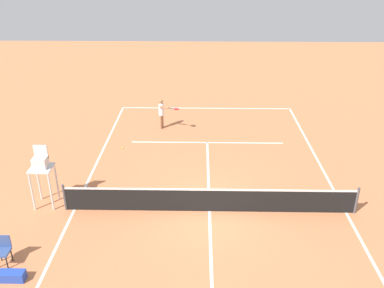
% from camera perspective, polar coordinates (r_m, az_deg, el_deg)
% --- Properties ---
extents(ground_plane, '(60.00, 60.00, 0.00)m').
position_cam_1_polar(ground_plane, '(15.59, 2.42, -9.22)').
color(ground_plane, '#D37A4C').
extents(court_lines, '(10.22, 21.62, 0.01)m').
position_cam_1_polar(court_lines, '(15.59, 2.42, -9.21)').
color(court_lines, white).
rests_on(court_lines, ground).
extents(tennis_net, '(10.82, 0.10, 1.07)m').
position_cam_1_polar(tennis_net, '(15.31, 2.46, -7.70)').
color(tennis_net, '#4C4C51').
rests_on(tennis_net, ground).
extents(player_serving, '(1.17, 0.90, 1.64)m').
position_cam_1_polar(player_serving, '(22.03, -4.14, 4.50)').
color(player_serving, '#9E704C').
rests_on(player_serving, ground).
extents(tennis_ball, '(0.07, 0.07, 0.07)m').
position_cam_1_polar(tennis_ball, '(20.38, -9.56, -0.52)').
color(tennis_ball, '#CCE033').
rests_on(tennis_ball, ground).
extents(umpire_chair, '(0.80, 0.80, 2.41)m').
position_cam_1_polar(umpire_chair, '(16.10, -20.07, -3.02)').
color(umpire_chair, silver).
rests_on(umpire_chair, ground).
extents(courtside_chair_near, '(0.44, 0.46, 0.95)m').
position_cam_1_polar(courtside_chair_near, '(14.28, -24.65, -13.05)').
color(courtside_chair_near, '#262626').
rests_on(courtside_chair_near, ground).
extents(equipment_bag, '(0.76, 0.32, 0.30)m').
position_cam_1_polar(equipment_bag, '(13.82, -23.57, -16.34)').
color(equipment_bag, '#2647B7').
rests_on(equipment_bag, ground).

